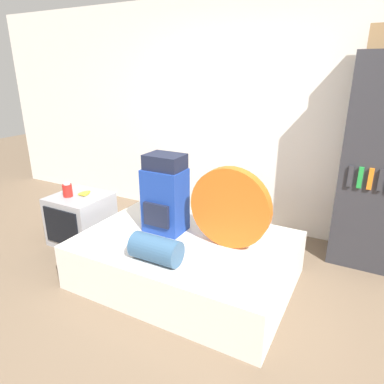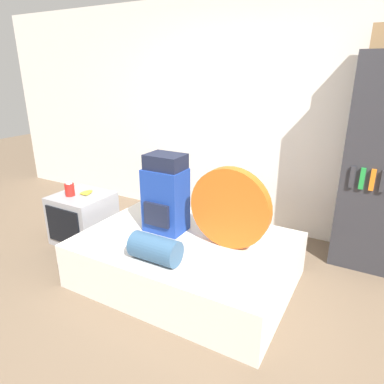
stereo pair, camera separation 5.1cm
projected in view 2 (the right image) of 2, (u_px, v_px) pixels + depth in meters
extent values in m
plane|color=brown|center=(155.00, 325.00, 2.59)|extent=(16.00, 16.00, 0.00)
cube|color=white|center=(257.00, 119.00, 3.85)|extent=(8.00, 0.05, 2.60)
cube|color=silver|center=(186.00, 259.00, 3.09)|extent=(1.83, 1.30, 0.41)
cube|color=navy|center=(166.00, 200.00, 3.10)|extent=(0.36, 0.27, 0.58)
cube|color=#191E33|center=(165.00, 162.00, 2.99)|extent=(0.33, 0.25, 0.13)
cube|color=#191E33|center=(157.00, 215.00, 3.00)|extent=(0.25, 0.03, 0.21)
cylinder|color=#E05B19|center=(230.00, 208.00, 2.79)|extent=(0.69, 0.09, 0.69)
cylinder|color=#33567A|center=(155.00, 249.00, 2.64)|extent=(0.40, 0.21, 0.21)
cube|color=#939399|center=(83.00, 218.00, 3.79)|extent=(0.58, 0.54, 0.54)
cube|color=black|center=(63.00, 226.00, 3.55)|extent=(0.46, 0.02, 0.39)
cylinder|color=red|center=(70.00, 190.00, 3.66)|extent=(0.10, 0.10, 0.14)
cylinder|color=white|center=(69.00, 183.00, 3.63)|extent=(0.07, 0.07, 0.02)
ellipsoid|color=yellow|center=(86.00, 192.00, 3.74)|extent=(0.08, 0.15, 0.03)
ellipsoid|color=yellow|center=(87.00, 192.00, 3.73)|extent=(0.05, 0.15, 0.03)
ellipsoid|color=yellow|center=(88.00, 192.00, 3.73)|extent=(0.05, 0.15, 0.03)
ellipsoid|color=yellow|center=(89.00, 193.00, 3.72)|extent=(0.08, 0.15, 0.03)
cube|color=#2D2D33|center=(380.00, 167.00, 3.11)|extent=(0.61, 0.44, 1.98)
cube|color=#2D2D33|center=(352.00, 177.00, 3.04)|extent=(0.04, 0.02, 0.19)
cube|color=#1E8E38|center=(362.00, 179.00, 3.00)|extent=(0.04, 0.02, 0.19)
cube|color=orange|center=(372.00, 180.00, 2.96)|extent=(0.04, 0.02, 0.19)
cube|color=#2D2D33|center=(383.00, 181.00, 2.92)|extent=(0.04, 0.02, 0.19)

